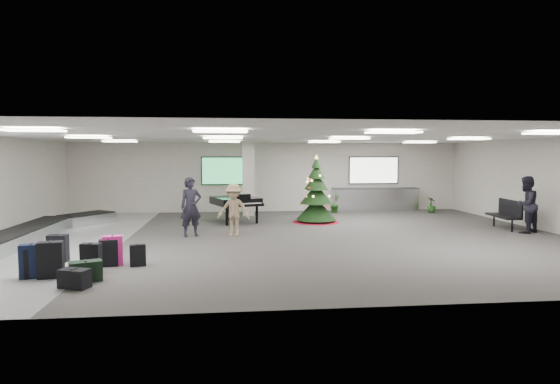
{
  "coord_description": "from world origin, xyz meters",
  "views": [
    {
      "loc": [
        -1.8,
        -14.63,
        2.6
      ],
      "look_at": [
        -0.12,
        1.0,
        1.37
      ],
      "focal_mm": 30.0,
      "sensor_mm": 36.0,
      "label": 1
    }
  ],
  "objects": [
    {
      "name": "ground",
      "position": [
        0.0,
        0.0,
        0.0
      ],
      "size": [
        18.0,
        18.0,
        0.0
      ],
      "primitive_type": "plane",
      "color": "#353230",
      "rests_on": "ground"
    },
    {
      "name": "room_envelope",
      "position": [
        -0.38,
        0.67,
        2.33
      ],
      "size": [
        18.02,
        14.02,
        3.21
      ],
      "color": "#B7AFA7",
      "rests_on": "ground"
    },
    {
      "name": "baggage_carousel",
      "position": [
        -7.84,
        -0.08,
        0.21
      ],
      "size": [
        2.28,
        9.71,
        0.43
      ],
      "color": "silver",
      "rests_on": "ground"
    },
    {
      "name": "service_counter",
      "position": [
        5.0,
        6.65,
        0.55
      ],
      "size": [
        4.05,
        0.65,
        1.08
      ],
      "color": "silver",
      "rests_on": "ground"
    },
    {
      "name": "suitcase_0",
      "position": [
        -5.59,
        -4.41,
        0.39
      ],
      "size": [
        0.54,
        0.35,
        0.8
      ],
      "rotation": [
        0.0,
        0.0,
        0.14
      ],
      "color": "black",
      "rests_on": "ground"
    },
    {
      "name": "suitcase_1",
      "position": [
        -4.88,
        -4.01,
        0.33
      ],
      "size": [
        0.45,
        0.29,
        0.68
      ],
      "rotation": [
        0.0,
        0.0,
        -0.16
      ],
      "color": "black",
      "rests_on": "ground"
    },
    {
      "name": "pink_suitcase",
      "position": [
        -4.58,
        -3.35,
        0.35
      ],
      "size": [
        0.5,
        0.35,
        0.73
      ],
      "rotation": [
        0.0,
        0.0,
        0.24
      ],
      "color": "#E81E8F",
      "rests_on": "ground"
    },
    {
      "name": "suitcase_3",
      "position": [
        -4.65,
        -3.43,
        0.32
      ],
      "size": [
        0.46,
        0.3,
        0.65
      ],
      "rotation": [
        0.0,
        0.0,
        0.18
      ],
      "color": "black",
      "rests_on": "ground"
    },
    {
      "name": "navy_suitcase",
      "position": [
        -6.0,
        -4.35,
        0.36
      ],
      "size": [
        0.52,
        0.37,
        0.75
      ],
      "rotation": [
        0.0,
        0.0,
        0.21
      ],
      "color": "black",
      "rests_on": "ground"
    },
    {
      "name": "suitcase_5",
      "position": [
        -5.95,
        -4.34,
        0.32
      ],
      "size": [
        0.48,
        0.38,
        0.65
      ],
      "rotation": [
        0.0,
        0.0,
        0.43
      ],
      "color": "black",
      "rests_on": "ground"
    },
    {
      "name": "green_duffel",
      "position": [
        -4.79,
        -4.75,
        0.21
      ],
      "size": [
        0.7,
        0.52,
        0.44
      ],
      "rotation": [
        0.0,
        0.0,
        0.37
      ],
      "color": "black",
      "rests_on": "ground"
    },
    {
      "name": "suitcase_7",
      "position": [
        -3.97,
        -3.49,
        0.26
      ],
      "size": [
        0.39,
        0.28,
        0.53
      ],
      "rotation": [
        0.0,
        0.0,
        0.28
      ],
      "color": "black",
      "rests_on": "ground"
    },
    {
      "name": "suitcase_8",
      "position": [
        -5.99,
        -2.85,
        0.34
      ],
      "size": [
        0.47,
        0.29,
        0.69
      ],
      "rotation": [
        0.0,
        0.0,
        -0.06
      ],
      "color": "black",
      "rests_on": "ground"
    },
    {
      "name": "black_duffel",
      "position": [
        -4.85,
        -5.24,
        0.19
      ],
      "size": [
        0.65,
        0.5,
        0.39
      ],
      "rotation": [
        0.0,
        0.0,
        -0.37
      ],
      "color": "black",
      "rests_on": "ground"
    },
    {
      "name": "christmas_tree",
      "position": [
        1.54,
        3.23,
        0.9
      ],
      "size": [
        1.85,
        1.85,
        2.64
      ],
      "color": "maroon",
      "rests_on": "ground"
    },
    {
      "name": "grand_piano",
      "position": [
        -1.57,
        3.57,
        0.82
      ],
      "size": [
        2.11,
        2.4,
        1.15
      ],
      "rotation": [
        0.0,
        0.0,
        0.34
      ],
      "color": "black",
      "rests_on": "ground"
    },
    {
      "name": "bench",
      "position": [
        7.91,
        0.82,
        0.59
      ],
      "size": [
        0.72,
        1.69,
        1.04
      ],
      "rotation": [
        0.0,
        0.0,
        -0.1
      ],
      "color": "black",
      "rests_on": "ground"
    },
    {
      "name": "traveler_a",
      "position": [
        -3.05,
        0.49,
        0.95
      ],
      "size": [
        0.81,
        0.67,
        1.9
      ],
      "primitive_type": "imported",
      "rotation": [
        0.0,
        0.0,
        0.36
      ],
      "color": "black",
      "rests_on": "ground"
    },
    {
      "name": "traveler_b",
      "position": [
        -1.69,
        0.45,
        0.84
      ],
      "size": [
        1.22,
        0.91,
        1.69
      ],
      "primitive_type": "imported",
      "rotation": [
        0.0,
        0.0,
        -0.29
      ],
      "color": "#8C7657",
      "rests_on": "ground"
    },
    {
      "name": "traveler_bench",
      "position": [
        8.07,
        -0.02,
        0.96
      ],
      "size": [
        1.15,
        1.06,
        1.91
      ],
      "primitive_type": "imported",
      "rotation": [
        0.0,
        0.0,
        3.6
      ],
      "color": "black",
      "rests_on": "ground"
    },
    {
      "name": "potted_plant_left",
      "position": [
        2.94,
        6.02,
        0.42
      ],
      "size": [
        0.59,
        0.57,
        0.84
      ],
      "primitive_type": "imported",
      "rotation": [
        0.0,
        0.0,
        0.63
      ],
      "color": "#153812",
      "rests_on": "ground"
    },
    {
      "name": "potted_plant_right",
      "position": [
        7.3,
        5.61,
        0.36
      ],
      "size": [
        0.46,
        0.46,
        0.72
      ],
      "primitive_type": "imported",
      "rotation": [
        0.0,
        0.0,
        1.73
      ],
      "color": "#153812",
      "rests_on": "ground"
    }
  ]
}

